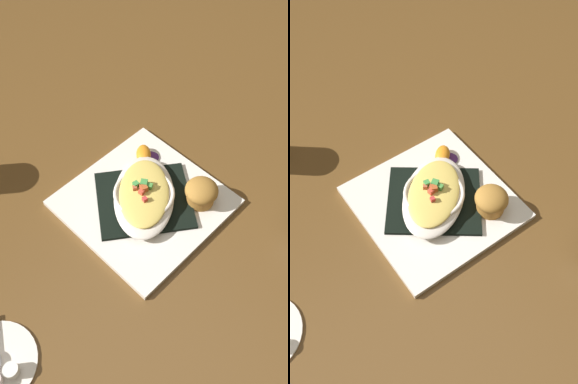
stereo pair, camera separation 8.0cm
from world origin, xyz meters
The scene contains 6 objects.
ground_plane centered at (0.00, 0.00, 0.00)m, with size 2.60×2.60×0.00m, color brown.
square_plate centered at (0.00, 0.00, 0.01)m, with size 0.28×0.28×0.01m, color white.
folded_napkin centered at (0.00, 0.00, 0.01)m, with size 0.16×0.18×0.01m, color black.
gratin_dish centered at (0.00, 0.00, 0.03)m, with size 0.23×0.20×0.04m.
muffin centered at (-0.06, 0.09, 0.04)m, with size 0.06×0.06×0.05m.
orange_garnish centered at (-0.09, -0.06, 0.02)m, with size 0.06×0.07×0.02m.
Camera 2 is at (0.34, 0.32, 0.70)m, focal length 39.14 mm.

